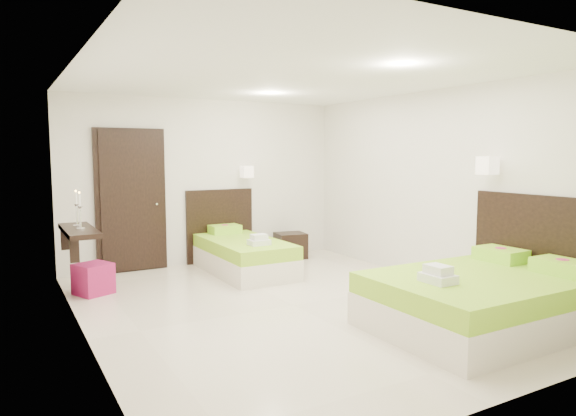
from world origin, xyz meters
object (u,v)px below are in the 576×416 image
bed_single (242,252)px  ottoman (93,279)px  bed_double (484,297)px  nightstand (290,245)px

bed_single → ottoman: bed_single is taller
bed_double → bed_single: bearing=107.3°
nightstand → bed_double: bearing=-81.5°
bed_single → nightstand: bearing=23.5°
bed_double → nightstand: bearing=89.4°
bed_single → nightstand: (1.13, 0.49, -0.07)m
bed_single → nightstand: 1.23m
bed_single → bed_double: 3.65m
nightstand → bed_single: bearing=-147.4°
bed_single → bed_double: bed_double is taller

